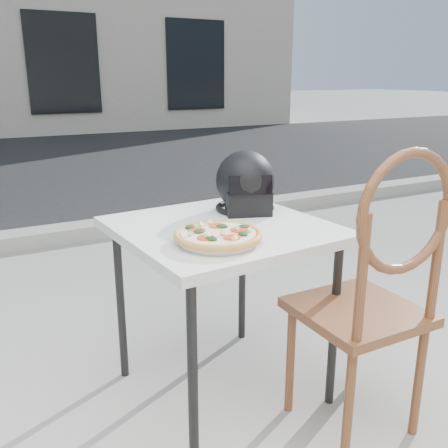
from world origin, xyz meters
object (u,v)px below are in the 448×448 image
plate (218,240)px  cafe_chair_main (376,284)px  cafe_table_main (222,241)px  pizza (218,235)px  helmet (246,185)px

plate → cafe_chair_main: cafe_chair_main is taller
cafe_table_main → plate: bearing=-121.8°
pizza → helmet: helmet is taller
cafe_chair_main → pizza: bearing=-35.1°
helmet → cafe_chair_main: cafe_chair_main is taller
plate → cafe_chair_main: bearing=-35.1°
cafe_chair_main → cafe_table_main: bearing=-56.4°
plate → pizza: 0.02m
pizza → cafe_chair_main: size_ratio=0.37×
helmet → cafe_chair_main: 0.72m
plate → pizza: (0.00, 0.00, 0.02)m
cafe_chair_main → helmet: bearing=-77.3°
cafe_table_main → plate: size_ratio=2.24×
cafe_table_main → helmet: size_ratio=2.51×
pizza → plate: bearing=-126.8°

